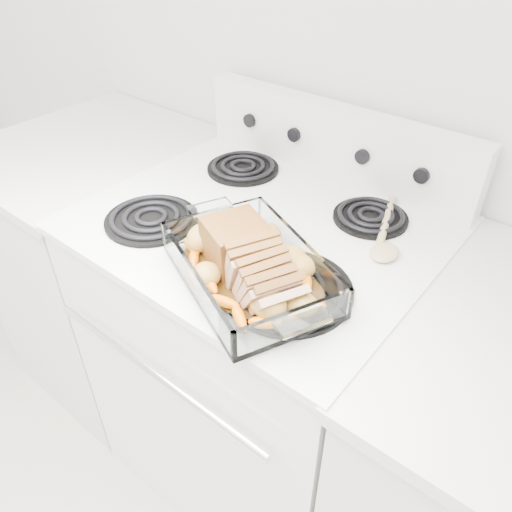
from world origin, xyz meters
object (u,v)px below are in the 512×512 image
Objects in this scene: baking_dish at (249,274)px; pork_roast at (243,257)px; counter_left at (113,266)px; counter_right at (498,507)px; electric_range at (260,354)px.

baking_dish is 0.04m from pork_roast.
baking_dish is at bearing -13.51° from counter_left.
counter_right is at bearing 0.00° from counter_left.
pork_roast is (0.77, -0.19, 0.53)m from counter_left.
electric_range is at bearing 97.03° from pork_roast.
baking_dish is (0.79, -0.19, 0.50)m from counter_left.
electric_range is at bearing 0.10° from counter_left.
counter_left and counter_right have the same top height.
electric_range is at bearing 146.79° from baking_dish.
counter_right is (0.66, -0.00, -0.02)m from electric_range.
counter_left is 0.95m from pork_roast.
electric_range reaches higher than baking_dish.
baking_dish is at bearing -22.37° from pork_roast.
counter_left is 2.72× the size of baking_dish.
counter_left is at bearing 143.86° from pork_roast.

